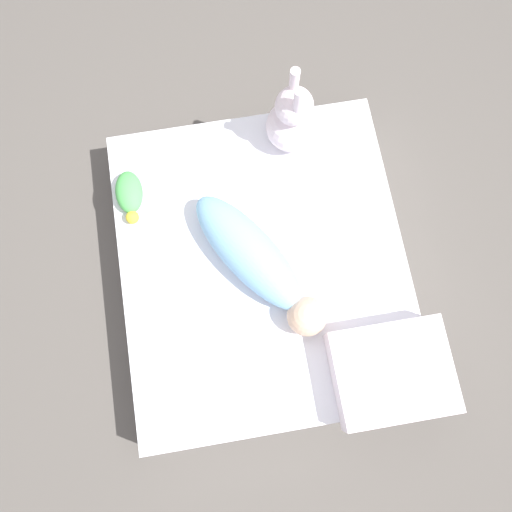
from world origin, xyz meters
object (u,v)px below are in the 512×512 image
at_px(swaddled_baby, 257,261).
at_px(turtle_plush, 129,194).
at_px(bunny_plush, 292,120).
at_px(pillow, 391,372).

distance_m(swaddled_baby, turtle_plush, 0.52).
bearing_deg(swaddled_baby, turtle_plush, -160.91).
xyz_separation_m(swaddled_baby, turtle_plush, (-0.32, -0.40, -0.03)).
bearing_deg(bunny_plush, pillow, 10.23).
relative_size(bunny_plush, turtle_plush, 1.87).
bearing_deg(pillow, bunny_plush, -169.77).
xyz_separation_m(swaddled_baby, bunny_plush, (-0.46, 0.20, 0.06)).
bearing_deg(pillow, turtle_plush, -134.46).
relative_size(pillow, bunny_plush, 1.01).
relative_size(swaddled_baby, bunny_plush, 1.56).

